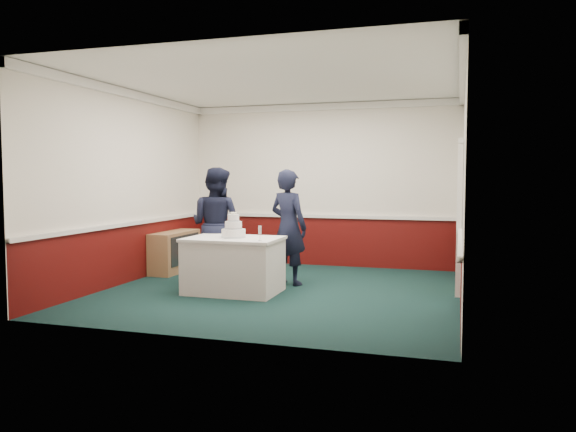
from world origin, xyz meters
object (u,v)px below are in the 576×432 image
(sideboard, at_px, (175,252))
(cake_table, at_px, (234,265))
(champagne_flute, at_px, (260,231))
(person_woman, at_px, (288,227))
(person_man, at_px, (216,225))
(wedding_cake, at_px, (233,230))
(cake_knife, at_px, (226,239))

(sideboard, xyz_separation_m, cake_table, (1.67, -1.35, 0.05))
(champagne_flute, distance_m, person_woman, 1.11)
(cake_table, height_order, person_man, person_man)
(person_man, bearing_deg, sideboard, -20.95)
(sideboard, relative_size, person_woman, 0.68)
(wedding_cake, bearing_deg, person_woman, 55.58)
(cake_table, xyz_separation_m, cake_knife, (-0.03, -0.20, 0.39))
(sideboard, height_order, person_man, person_man)
(sideboard, bearing_deg, cake_knife, -43.45)
(sideboard, bearing_deg, champagne_flute, -36.97)
(person_woman, bearing_deg, cake_knife, 81.07)
(champagne_flute, height_order, person_woman, person_woman)
(champagne_flute, relative_size, person_woman, 0.12)
(cake_knife, distance_m, champagne_flute, 0.55)
(wedding_cake, distance_m, person_woman, 1.00)
(cake_table, relative_size, wedding_cake, 3.63)
(cake_table, height_order, person_woman, person_woman)
(wedding_cake, relative_size, person_woman, 0.21)
(champagne_flute, bearing_deg, cake_table, 150.75)
(sideboard, height_order, cake_table, cake_table)
(person_man, xyz_separation_m, person_woman, (1.16, 0.09, -0.02))
(cake_table, height_order, champagne_flute, champagne_flute)
(sideboard, distance_m, wedding_cake, 2.22)
(sideboard, relative_size, champagne_flute, 5.85)
(cake_table, distance_m, wedding_cake, 0.50)
(sideboard, distance_m, cake_table, 2.15)
(cake_knife, relative_size, champagne_flute, 1.07)
(cake_table, xyz_separation_m, wedding_cake, (0.00, 0.00, 0.50))
(sideboard, relative_size, wedding_cake, 3.30)
(wedding_cake, xyz_separation_m, champagne_flute, (0.50, -0.28, 0.03))
(cake_table, distance_m, cake_knife, 0.44)
(sideboard, xyz_separation_m, wedding_cake, (1.67, -1.35, 0.55))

